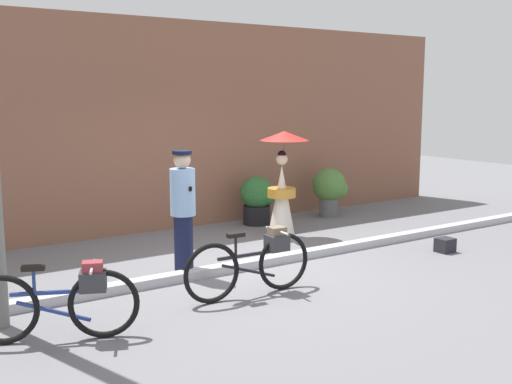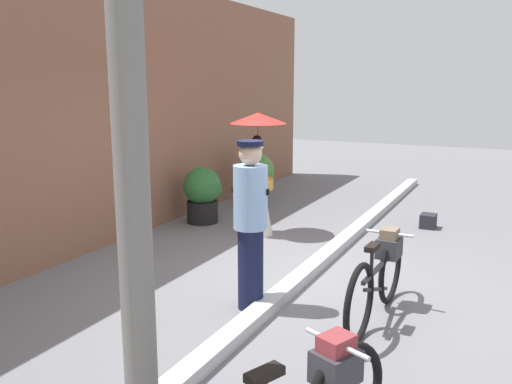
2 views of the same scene
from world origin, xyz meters
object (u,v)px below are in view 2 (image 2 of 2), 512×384
(bicycle_far_side, at_px, (379,275))
(person_with_parasol, at_px, (257,173))
(utility_pole, at_px, (126,54))
(backpack_on_pavement, at_px, (429,221))
(potted_plant_by_door, at_px, (203,193))
(person_officer, at_px, (250,221))
(potted_plant_small, at_px, (257,174))

(bicycle_far_side, height_order, person_with_parasol, person_with_parasol)
(person_with_parasol, height_order, utility_pole, utility_pole)
(person_with_parasol, relative_size, backpack_on_pavement, 6.82)
(person_with_parasol, distance_m, utility_pole, 5.49)
(person_with_parasol, xyz_separation_m, potted_plant_by_door, (0.22, 1.10, -0.45))
(person_officer, xyz_separation_m, potted_plant_by_door, (2.72, 2.26, -0.43))
(person_officer, bearing_deg, person_with_parasol, 24.96)
(person_with_parasol, relative_size, utility_pole, 0.38)
(backpack_on_pavement, bearing_deg, person_officer, 164.25)
(bicycle_far_side, bearing_deg, potted_plant_by_door, 55.74)
(bicycle_far_side, distance_m, potted_plant_small, 5.23)
(person_with_parasol, relative_size, potted_plant_by_door, 2.00)
(backpack_on_pavement, bearing_deg, potted_plant_by_door, 110.77)
(person_with_parasol, relative_size, potted_plant_small, 1.86)
(bicycle_far_side, xyz_separation_m, person_officer, (-0.35, 1.22, 0.49))
(potted_plant_by_door, distance_m, backpack_on_pavement, 3.65)
(potted_plant_by_door, distance_m, potted_plant_small, 1.67)
(potted_plant_by_door, bearing_deg, bicycle_far_side, -124.26)
(bicycle_far_side, bearing_deg, backpack_on_pavement, 1.37)
(potted_plant_by_door, bearing_deg, person_officer, -140.24)
(person_officer, xyz_separation_m, person_with_parasol, (2.50, 1.16, 0.02))
(person_with_parasol, height_order, potted_plant_by_door, person_with_parasol)
(potted_plant_small, bearing_deg, backpack_on_pavement, -96.61)
(utility_pole, bearing_deg, person_with_parasol, 19.54)
(person_with_parasol, xyz_separation_m, backpack_on_pavement, (1.51, -2.29, -0.83))
(person_officer, height_order, person_with_parasol, person_with_parasol)
(potted_plant_by_door, height_order, utility_pole, utility_pole)
(bicycle_far_side, relative_size, person_officer, 1.02)
(backpack_on_pavement, height_order, utility_pole, utility_pole)
(potted_plant_by_door, bearing_deg, person_with_parasol, -101.48)
(potted_plant_by_door, relative_size, backpack_on_pavement, 3.41)
(potted_plant_small, distance_m, utility_pole, 7.61)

